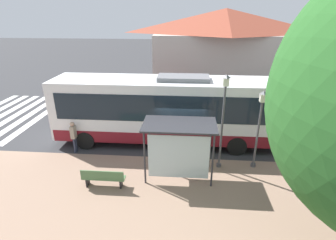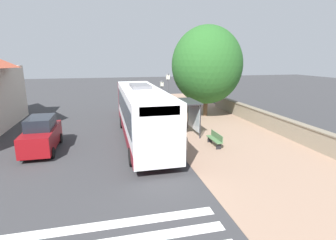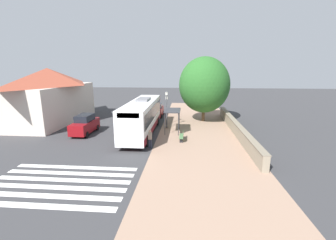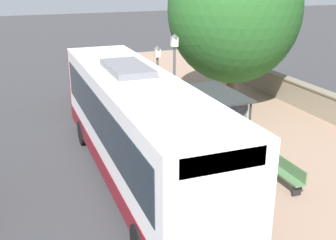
# 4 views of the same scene
# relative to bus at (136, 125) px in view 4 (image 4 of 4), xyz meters

# --- Properties ---
(ground_plane) EXTENTS (120.00, 120.00, 0.00)m
(ground_plane) POSITION_rel_bus_xyz_m (-1.84, -0.84, -1.98)
(ground_plane) COLOR #353538
(ground_plane) RESTS_ON ground
(sidewalk_plaza) EXTENTS (9.00, 44.00, 0.02)m
(sidewalk_plaza) POSITION_rel_bus_xyz_m (-6.34, -0.84, -1.97)
(sidewalk_plaza) COLOR #937560
(sidewalk_plaza) RESTS_ON ground
(bus) EXTENTS (2.69, 12.15, 3.84)m
(bus) POSITION_rel_bus_xyz_m (0.00, 0.00, 0.00)
(bus) COLOR white
(bus) RESTS_ON ground
(bus_shelter) EXTENTS (1.77, 3.13, 2.56)m
(bus_shelter) POSITION_rel_bus_xyz_m (-3.46, -0.84, 0.15)
(bus_shelter) COLOR #2D2D33
(bus_shelter) RESTS_ON ground
(pedestrian) EXTENTS (0.34, 0.23, 1.72)m
(pedestrian) POSITION_rel_bus_xyz_m (-1.59, 4.70, -0.96)
(pedestrian) COLOR #2D3347
(pedestrian) RESTS_ON ground
(bench) EXTENTS (0.40, 1.82, 0.88)m
(bench) POSITION_rel_bus_xyz_m (-4.45, 2.28, -1.50)
(bench) COLOR #4C7247
(bench) RESTS_ON ground
(street_lamp_near) EXTENTS (0.28, 0.28, 3.79)m
(street_lamp_near) POSITION_rel_bus_xyz_m (-2.32, -4.39, 0.28)
(street_lamp_near) COLOR #4C4C51
(street_lamp_near) RESTS_ON ground
(street_lamp_far) EXTENTS (0.28, 0.28, 4.50)m
(street_lamp_far) POSITION_rel_bus_xyz_m (-2.46, -2.74, 0.68)
(street_lamp_far) COLOR #4C4C51
(street_lamp_far) RESTS_ON ground
(shade_tree) EXTENTS (6.74, 6.74, 8.68)m
(shade_tree) POSITION_rel_bus_xyz_m (-7.20, -6.52, 2.98)
(shade_tree) COLOR brown
(shade_tree) RESTS_ON ground
(parked_car_behind_bus) EXTENTS (1.82, 4.29, 1.89)m
(parked_car_behind_bus) POSITION_rel_bus_xyz_m (-0.40, -9.32, -1.06)
(parked_car_behind_bus) COLOR maroon
(parked_car_behind_bus) RESTS_ON ground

